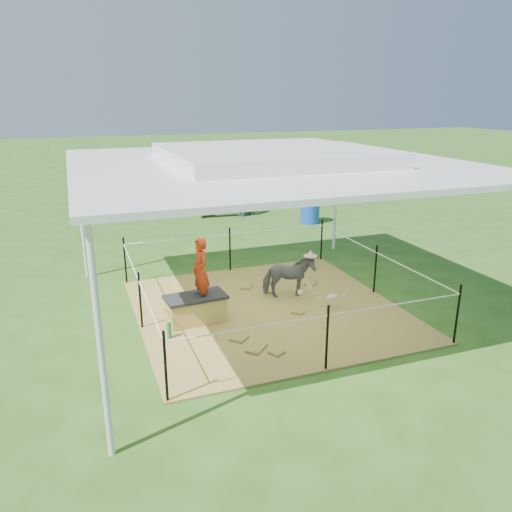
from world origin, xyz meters
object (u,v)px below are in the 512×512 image
object	(u,v)px
picnic_table_far	(320,190)
distant_person	(243,196)
straw_bale	(196,310)
woman	(200,266)
pony	(288,277)
trash_barrel	(310,208)
picnic_table_near	(219,203)
foal	(332,296)
green_bottle	(169,330)

from	to	relation	value
picnic_table_far	distant_person	size ratio (longest dim) A/B	1.35
straw_bale	woman	xyz separation A→B (m)	(0.10, 0.00, 0.79)
woman	pony	size ratio (longest dim) A/B	1.19
woman	trash_barrel	distance (m)	7.60
picnic_table_near	distant_person	distance (m)	0.92
woman	trash_barrel	bearing A→B (deg)	135.09
woman	picnic_table_far	distance (m)	11.33
straw_bale	woman	distance (m)	0.79
pony	distant_person	xyz separation A→B (m)	(1.47, 6.98, 0.21)
pony	foal	xyz separation A→B (m)	(0.55, -0.74, -0.18)
foal	picnic_table_near	xyz separation A→B (m)	(0.26, 8.29, 0.11)
green_bottle	distant_person	distance (m)	8.85
green_bottle	distant_person	bearing A→B (deg)	63.48
picnic_table_far	distant_person	world-z (taller)	distant_person
green_bottle	picnic_table_near	xyz separation A→B (m)	(3.28, 8.47, 0.20)
picnic_table_near	distant_person	world-z (taller)	distant_person
distant_person	trash_barrel	bearing A→B (deg)	119.83
pony	trash_barrel	size ratio (longest dim) A/B	1.07
straw_bale	woman	size ratio (longest dim) A/B	0.83
woman	picnic_table_near	distance (m)	8.47
straw_bale	foal	xyz separation A→B (m)	(2.47, -0.26, 0.01)
woman	picnic_table_near	world-z (taller)	woman
woman	pony	world-z (taller)	woman
straw_bale	trash_barrel	xyz separation A→B (m)	(4.99, 5.79, 0.21)
straw_bale	picnic_table_near	bearing A→B (deg)	71.21
trash_barrel	straw_bale	bearing A→B (deg)	-130.76
foal	picnic_table_near	bearing A→B (deg)	76.46
woman	pony	distance (m)	1.97
foal	trash_barrel	distance (m)	6.56
straw_bale	picnic_table_near	distance (m)	8.48
pony	foal	bearing A→B (deg)	-134.11
trash_barrel	picnic_table_near	bearing A→B (deg)	135.38
woman	pony	xyz separation A→B (m)	(1.82, 0.47, -0.59)
pony	picnic_table_far	xyz separation A→B (m)	(5.05, 8.51, -0.07)
pony	picnic_table_near	size ratio (longest dim) A/B	0.55
foal	picnic_table_near	size ratio (longest dim) A/B	0.46
green_bottle	pony	xyz separation A→B (m)	(2.47, 0.92, 0.27)
picnic_table_far	trash_barrel	bearing A→B (deg)	-115.48
straw_bale	green_bottle	bearing A→B (deg)	-140.71
picnic_table_near	distant_person	bearing A→B (deg)	-35.55
foal	picnic_table_far	xyz separation A→B (m)	(4.51, 9.24, 0.11)
green_bottle	pony	bearing A→B (deg)	20.50
woman	trash_barrel	size ratio (longest dim) A/B	1.28
woman	straw_bale	bearing A→B (deg)	-94.72
pony	picnic_table_far	bearing A→B (deg)	-21.37
woman	foal	bearing A→B (deg)	78.96
pony	picnic_table_near	xyz separation A→B (m)	(0.81, 7.55, -0.07)
pony	foal	size ratio (longest dim) A/B	1.20
woman	foal	xyz separation A→B (m)	(2.37, -0.26, -0.78)
picnic_table_far	straw_bale	bearing A→B (deg)	-121.47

